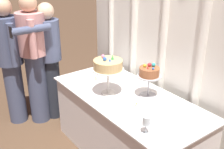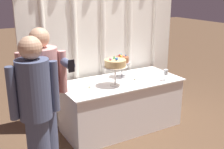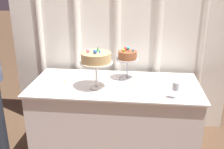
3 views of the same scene
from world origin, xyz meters
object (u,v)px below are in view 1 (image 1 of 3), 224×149
(cake_display_nearright, at_px, (149,74))
(tealight_near_left, at_px, (136,105))
(cake_display_nearleft, at_px, (108,66))
(guest_girl_blue_dress, at_px, (49,57))
(guest_man_pink_jacket, at_px, (10,58))
(cake_table, at_px, (127,127))
(tealight_far_left, at_px, (96,79))
(guest_man_dark_suit, at_px, (34,56))
(wine_glass, at_px, (146,121))

(cake_display_nearright, xyz_separation_m, tealight_near_left, (0.08, -0.23, -0.23))
(cake_display_nearleft, relative_size, guest_girl_blue_dress, 0.27)
(cake_display_nearleft, relative_size, guest_man_pink_jacket, 0.26)
(cake_table, bearing_deg, cake_display_nearright, 54.99)
(tealight_far_left, bearing_deg, tealight_near_left, -1.37)
(cake_display_nearright, distance_m, guest_girl_blue_dress, 1.42)
(tealight_near_left, bearing_deg, guest_man_dark_suit, -164.55)
(cake_display_nearright, relative_size, wine_glass, 2.17)
(wine_glass, bearing_deg, tealight_near_left, 148.85)
(cake_table, height_order, cake_display_nearright, cake_display_nearright)
(guest_girl_blue_dress, bearing_deg, wine_glass, -0.28)
(guest_man_dark_suit, bearing_deg, tealight_far_left, 29.60)
(cake_display_nearleft, height_order, cake_display_nearright, cake_display_nearleft)
(tealight_far_left, distance_m, tealight_near_left, 0.71)
(tealight_near_left, relative_size, guest_man_pink_jacket, 0.02)
(cake_display_nearright, bearing_deg, wine_glass, -44.72)
(cake_table, distance_m, tealight_far_left, 0.64)
(wine_glass, bearing_deg, guest_girl_blue_dress, 179.72)
(tealight_far_left, bearing_deg, guest_man_pink_jacket, -143.25)
(wine_glass, relative_size, tealight_far_left, 3.95)
(cake_display_nearleft, bearing_deg, guest_girl_blue_dress, -171.60)
(cake_display_nearright, relative_size, guest_man_dark_suit, 0.21)
(wine_glass, bearing_deg, tealight_far_left, 167.39)
(guest_man_pink_jacket, bearing_deg, guest_girl_blue_dress, 67.17)
(wine_glass, distance_m, guest_man_dark_suit, 1.83)
(cake_table, distance_m, guest_man_pink_jacket, 1.66)
(cake_table, xyz_separation_m, cake_display_nearright, (0.12, 0.16, 0.60))
(cake_table, xyz_separation_m, guest_man_dark_suit, (-1.25, -0.46, 0.53))
(cake_display_nearright, xyz_separation_m, guest_man_dark_suit, (-1.37, -0.63, -0.08))
(wine_glass, height_order, tealight_far_left, wine_glass)
(wine_glass, relative_size, guest_man_dark_suit, 0.10)
(wine_glass, xyz_separation_m, guest_girl_blue_dress, (-1.80, 0.01, 0.01))
(cake_table, xyz_separation_m, guest_girl_blue_dress, (-1.23, -0.28, 0.49))
(cake_display_nearright, relative_size, tealight_near_left, 9.24)
(tealight_far_left, relative_size, guest_man_dark_suit, 0.02)
(cake_display_nearright, xyz_separation_m, guest_man_pink_jacket, (-1.52, -0.87, -0.09))
(cake_display_nearleft, bearing_deg, guest_man_pink_jacket, -154.65)
(cake_table, bearing_deg, guest_girl_blue_dress, -167.16)
(wine_glass, distance_m, guest_man_pink_jacket, 2.03)
(cake_display_nearleft, bearing_deg, guest_man_dark_suit, -162.61)
(cake_table, xyz_separation_m, guest_man_pink_jacket, (-1.41, -0.71, 0.52))
(guest_girl_blue_dress, bearing_deg, cake_table, 12.84)
(cake_table, relative_size, guest_man_dark_suit, 1.06)
(cake_display_nearright, bearing_deg, guest_girl_blue_dress, -161.70)
(cake_display_nearleft, relative_size, tealight_near_left, 10.97)
(cake_table, height_order, guest_man_dark_suit, guest_man_dark_suit)
(cake_table, relative_size, guest_girl_blue_dress, 1.14)
(tealight_far_left, height_order, guest_man_dark_suit, guest_man_dark_suit)
(tealight_near_left, bearing_deg, guest_man_pink_jacket, -158.01)
(guest_girl_blue_dress, xyz_separation_m, guest_man_pink_jacket, (-0.18, -0.43, 0.03))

